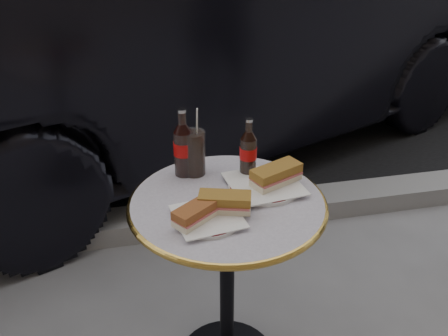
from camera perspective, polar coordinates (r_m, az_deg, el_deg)
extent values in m
cube|color=black|center=(6.47, -9.49, 14.67)|extent=(40.00, 8.00, 0.00)
cube|color=gray|center=(2.67, -3.83, -5.78)|extent=(40.00, 0.20, 0.12)
cylinder|color=silver|center=(1.46, -1.85, -5.78)|extent=(0.20, 0.20, 0.01)
cylinder|color=white|center=(1.62, 4.61, -2.04)|extent=(0.24, 0.24, 0.01)
cube|color=brown|center=(1.43, -3.20, -5.25)|extent=(0.15, 0.14, 0.05)
cube|color=olive|center=(1.47, 0.09, -4.03)|extent=(0.17, 0.11, 0.05)
cube|color=olive|center=(1.61, 5.98, -0.88)|extent=(0.19, 0.14, 0.06)
cylinder|color=black|center=(1.66, -3.44, 1.75)|extent=(0.08, 0.08, 0.16)
imported|color=black|center=(3.37, -1.67, 15.28)|extent=(3.26, 4.94, 1.54)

